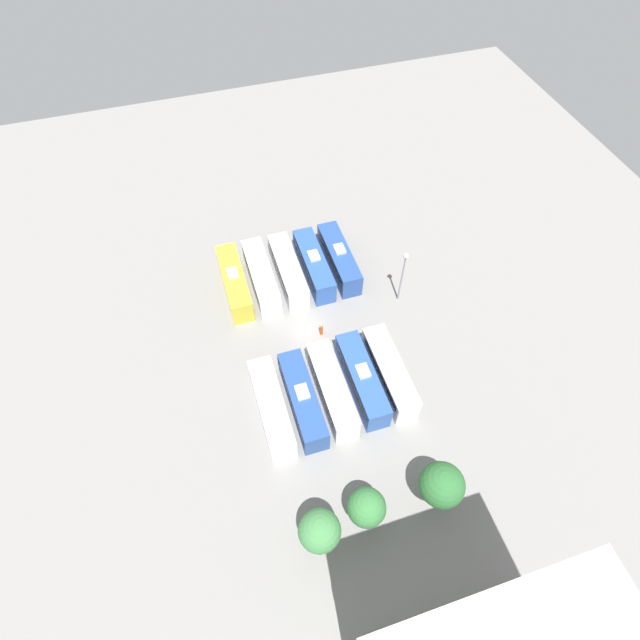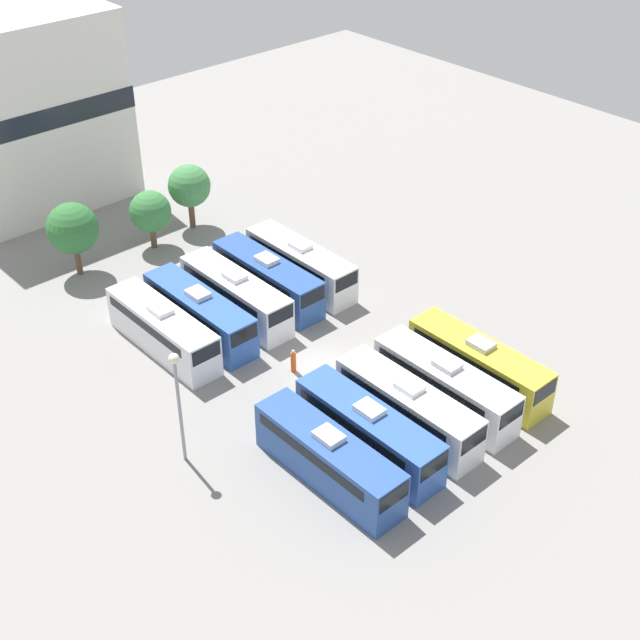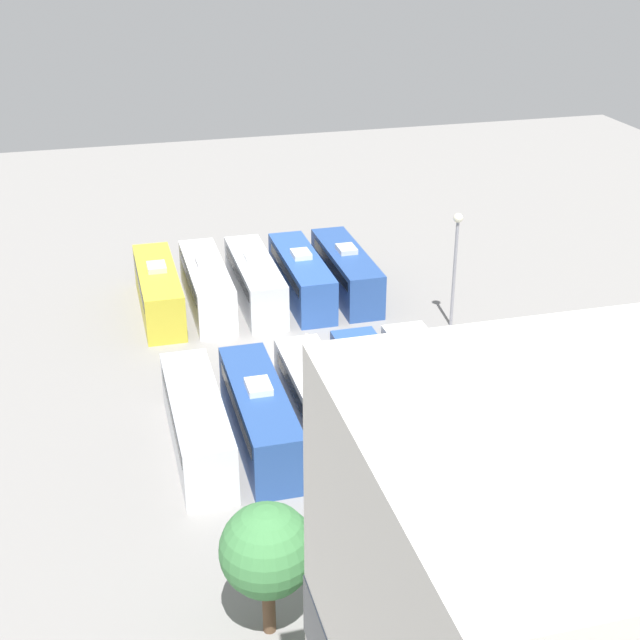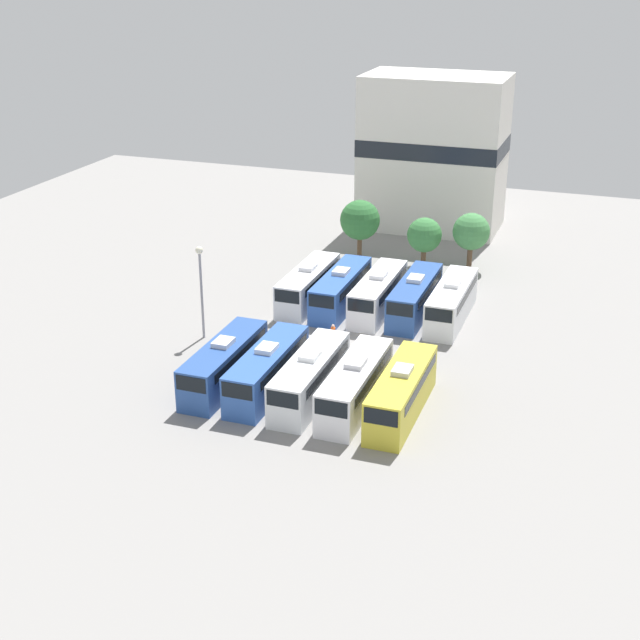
# 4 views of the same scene
# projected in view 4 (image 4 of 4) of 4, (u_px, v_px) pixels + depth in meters

# --- Properties ---
(ground_plane) EXTENTS (107.60, 107.60, 0.00)m
(ground_plane) POSITION_uv_depth(u_px,v_px,m) (347.00, 350.00, 68.70)
(ground_plane) COLOR gray
(bus_0) EXTENTS (2.50, 10.07, 3.41)m
(bus_0) POSITION_uv_depth(u_px,v_px,m) (224.00, 362.00, 62.84)
(bus_0) COLOR #284C93
(bus_0) RESTS_ON ground_plane
(bus_1) EXTENTS (2.50, 10.07, 3.41)m
(bus_1) POSITION_uv_depth(u_px,v_px,m) (267.00, 368.00, 61.95)
(bus_1) COLOR #2D56A8
(bus_1) RESTS_ON ground_plane
(bus_2) EXTENTS (2.50, 10.07, 3.41)m
(bus_2) POSITION_uv_depth(u_px,v_px,m) (310.00, 376.00, 60.87)
(bus_2) COLOR silver
(bus_2) RESTS_ON ground_plane
(bus_3) EXTENTS (2.50, 10.07, 3.41)m
(bus_3) POSITION_uv_depth(u_px,v_px,m) (355.00, 384.00, 59.79)
(bus_3) COLOR white
(bus_3) RESTS_ON ground_plane
(bus_4) EXTENTS (2.50, 10.07, 3.41)m
(bus_4) POSITION_uv_depth(u_px,v_px,m) (402.00, 391.00, 58.80)
(bus_4) COLOR gold
(bus_4) RESTS_ON ground_plane
(bus_5) EXTENTS (2.50, 10.07, 3.41)m
(bus_5) POSITION_uv_depth(u_px,v_px,m) (308.00, 284.00, 77.26)
(bus_5) COLOR silver
(bus_5) RESTS_ON ground_plane
(bus_6) EXTENTS (2.50, 10.07, 3.41)m
(bus_6) POSITION_uv_depth(u_px,v_px,m) (341.00, 288.00, 76.28)
(bus_6) COLOR #2D56A8
(bus_6) RESTS_ON ground_plane
(bus_7) EXTENTS (2.50, 10.07, 3.41)m
(bus_7) POSITION_uv_depth(u_px,v_px,m) (378.00, 292.00, 75.41)
(bus_7) COLOR silver
(bus_7) RESTS_ON ground_plane
(bus_8) EXTENTS (2.50, 10.07, 3.41)m
(bus_8) POSITION_uv_depth(u_px,v_px,m) (415.00, 296.00, 74.68)
(bus_8) COLOR #284C93
(bus_8) RESTS_ON ground_plane
(bus_9) EXTENTS (2.50, 10.07, 3.41)m
(bus_9) POSITION_uv_depth(u_px,v_px,m) (452.00, 301.00, 73.62)
(bus_9) COLOR silver
(bus_9) RESTS_ON ground_plane
(worker_person) EXTENTS (0.36, 0.36, 1.71)m
(worker_person) POSITION_uv_depth(u_px,v_px,m) (333.00, 335.00, 69.34)
(worker_person) COLOR #CC4C19
(worker_person) RESTS_ON ground_plane
(light_pole) EXTENTS (0.60, 0.60, 7.60)m
(light_pole) POSITION_uv_depth(u_px,v_px,m) (201.00, 276.00, 68.94)
(light_pole) COLOR gray
(light_pole) RESTS_ON ground_plane
(tree_0) EXTENTS (3.93, 3.93, 5.93)m
(tree_0) POSITION_uv_depth(u_px,v_px,m) (360.00, 220.00, 87.16)
(tree_0) COLOR brown
(tree_0) RESTS_ON ground_plane
(tree_1) EXTENTS (3.34, 3.34, 4.90)m
(tree_1) POSITION_uv_depth(u_px,v_px,m) (424.00, 235.00, 85.12)
(tree_1) COLOR brown
(tree_1) RESTS_ON ground_plane
(tree_2) EXTENTS (3.52, 3.52, 5.58)m
(tree_2) POSITION_uv_depth(u_px,v_px,m) (471.00, 232.00, 84.19)
(tree_2) COLOR brown
(tree_2) RESTS_ON ground_plane
(depot_building) EXTENTS (14.96, 9.08, 16.39)m
(depot_building) POSITION_uv_depth(u_px,v_px,m) (433.00, 152.00, 95.66)
(depot_building) COLOR silver
(depot_building) RESTS_ON ground_plane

